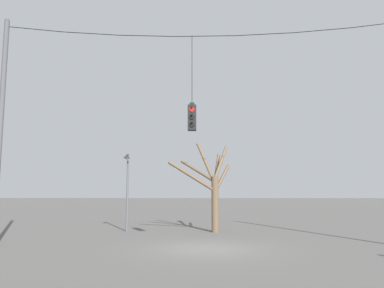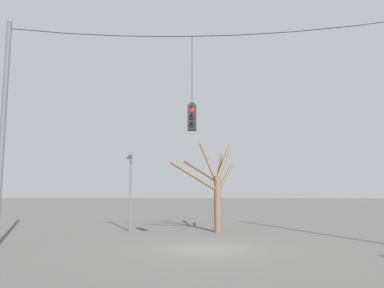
{
  "view_description": "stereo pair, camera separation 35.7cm",
  "coord_description": "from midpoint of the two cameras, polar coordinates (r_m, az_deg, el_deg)",
  "views": [
    {
      "loc": [
        -0.05,
        -15.07,
        2.27
      ],
      "look_at": [
        -0.56,
        -0.13,
        4.13
      ],
      "focal_mm": 35.0,
      "sensor_mm": 36.0,
      "label": 1
    },
    {
      "loc": [
        0.31,
        -15.05,
        2.27
      ],
      "look_at": [
        -0.56,
        -0.13,
        4.13
      ],
      "focal_mm": 35.0,
      "sensor_mm": 36.0,
      "label": 2
    }
  ],
  "objects": [
    {
      "name": "ground_plane",
      "position": [
        15.23,
        1.51,
        -15.66
      ],
      "size": [
        200.0,
        200.0,
        0.0
      ],
      "primitive_type": "plane",
      "color": "#565451"
    },
    {
      "name": "utility_pole_left",
      "position": [
        17.42,
        -27.72,
        2.05
      ],
      "size": [
        0.21,
        0.21,
        9.6
      ],
      "color": "#4C4C51",
      "rests_on": "ground_plane"
    },
    {
      "name": "span_wire",
      "position": [
        16.32,
        1.4,
        16.72
      ],
      "size": [
        16.97,
        0.03,
        0.58
      ],
      "color": "black"
    },
    {
      "name": "traffic_light_near_left_pole",
      "position": [
        15.23,
        -0.67,
        4.16
      ],
      "size": [
        0.34,
        0.46,
        3.98
      ],
      "color": "black"
    },
    {
      "name": "street_lamp",
      "position": [
        21.56,
        -10.32,
        -5.28
      ],
      "size": [
        0.37,
        0.65,
        4.34
      ],
      "color": "#515156",
      "rests_on": "ground_plane"
    },
    {
      "name": "bare_tree",
      "position": [
        21.11,
        2.49,
        -6.53
      ],
      "size": [
        3.54,
        2.32,
        5.09
      ],
      "color": "brown",
      "rests_on": "ground_plane"
    }
  ]
}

